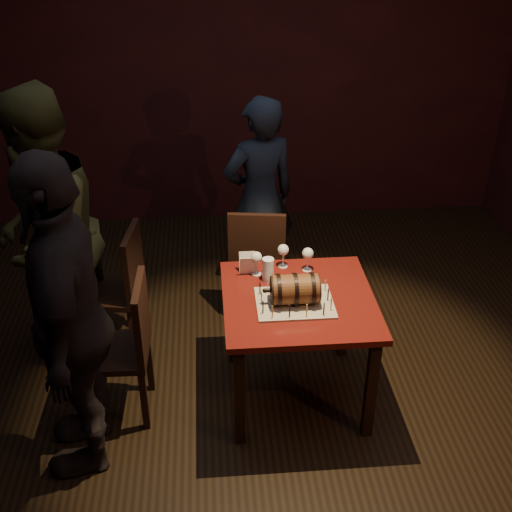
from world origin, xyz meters
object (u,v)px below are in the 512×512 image
object	(u,v)px
person_back	(259,199)
person_left_rear	(45,236)
person_left_front	(69,319)
pub_table	(298,313)
pint_of_ale	(268,270)
wine_glass_right	(308,254)
chair_left_rear	(121,284)
wine_glass_left	(256,258)
barrel_cake	(295,289)
chair_back	(258,259)
chair_left_front	(127,342)
wine_glass_mid	(283,251)

from	to	relation	value
person_back	person_left_rear	distance (m)	1.62
person_left_rear	person_left_front	world-z (taller)	person_left_rear
pub_table	pint_of_ale	bearing A→B (deg)	127.42
wine_glass_right	chair_left_rear	bearing A→B (deg)	166.62
chair_left_rear	person_left_front	world-z (taller)	person_left_front
wine_glass_right	wine_glass_left	bearing A→B (deg)	-175.96
barrel_cake	wine_glass_left	xyz separation A→B (m)	(-0.20, 0.34, 0.02)
chair_back	person_left_rear	size ratio (longest dim) A/B	0.49
chair_left_rear	person_left_rear	distance (m)	0.60
wine_glass_left	person_left_front	world-z (taller)	person_left_front
pint_of_ale	chair_left_front	bearing A→B (deg)	-163.17
chair_back	person_left_rear	bearing A→B (deg)	-166.22
wine_glass_right	chair_back	size ratio (longest dim) A/B	0.17
barrel_cake	wine_glass_mid	size ratio (longest dim) A/B	2.05
barrel_cake	wine_glass_left	world-z (taller)	barrel_cake
person_left_front	pint_of_ale	bearing A→B (deg)	113.67
wine_glass_mid	person_left_front	distance (m)	1.40
barrel_cake	wine_glass_left	distance (m)	0.39
wine_glass_left	chair_left_front	bearing A→B (deg)	-157.52
wine_glass_mid	chair_back	size ratio (longest dim) A/B	0.17
chair_left_front	person_left_front	world-z (taller)	person_left_front
wine_glass_left	wine_glass_right	bearing A→B (deg)	4.04
wine_glass_right	pint_of_ale	distance (m)	0.28
chair_left_rear	person_back	distance (m)	1.25
pint_of_ale	person_left_front	xyz separation A→B (m)	(-1.09, -0.58, 0.11)
person_back	wine_glass_left	bearing A→B (deg)	64.59
wine_glass_left	chair_left_front	world-z (taller)	chair_left_front
chair_back	chair_left_rear	size ratio (longest dim) A/B	1.00
wine_glass_left	person_left_rear	bearing A→B (deg)	169.58
person_back	chair_left_front	bearing A→B (deg)	36.57
chair_left_rear	wine_glass_mid	bearing A→B (deg)	-12.29
wine_glass_mid	person_back	bearing A→B (deg)	94.34
wine_glass_left	person_back	distance (m)	1.01
person_back	person_left_front	xyz separation A→B (m)	(-1.13, -1.65, 0.13)
barrel_cake	person_back	xyz separation A→B (m)	(-0.09, 1.34, -0.05)
wine_glass_mid	pint_of_ale	size ratio (longest dim) A/B	1.07
pint_of_ale	barrel_cake	bearing A→B (deg)	-64.39
wine_glass_right	person_back	bearing A→B (deg)	102.55
wine_glass_mid	person_left_rear	xyz separation A→B (m)	(-1.49, 0.16, 0.08)
wine_glass_left	chair_left_rear	xyz separation A→B (m)	(-0.90, 0.31, -0.35)
chair_back	person_left_front	bearing A→B (deg)	-131.43
wine_glass_right	person_left_front	size ratio (longest dim) A/B	0.09
wine_glass_right	chair_left_front	distance (m)	1.22
pint_of_ale	person_left_front	distance (m)	1.24
pint_of_ale	chair_back	size ratio (longest dim) A/B	0.16
pub_table	chair_left_rear	xyz separation A→B (m)	(-1.13, 0.59, -0.12)
chair_left_front	chair_back	bearing A→B (deg)	46.79
wine_glass_mid	wine_glass_right	world-z (taller)	same
pub_table	wine_glass_right	size ratio (longest dim) A/B	5.59
wine_glass_left	chair_left_rear	bearing A→B (deg)	160.72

